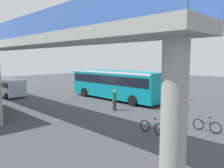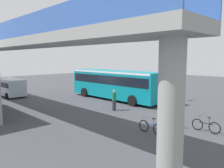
{
  "view_description": "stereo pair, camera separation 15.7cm",
  "coord_description": "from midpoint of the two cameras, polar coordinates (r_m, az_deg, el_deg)",
  "views": [
    {
      "loc": [
        -16.88,
        16.74,
        4.48
      ],
      "look_at": [
        0.78,
        -0.75,
        1.6
      ],
      "focal_mm": 35.7,
      "sensor_mm": 36.0,
      "label": 1
    },
    {
      "loc": [
        -16.99,
        16.63,
        4.48
      ],
      "look_at": [
        0.78,
        -0.75,
        1.6
      ],
      "focal_mm": 35.7,
      "sensor_mm": 36.0,
      "label": 2
    }
  ],
  "objects": [
    {
      "name": "traffic_sign",
      "position": [
        24.34,
        15.88,
        0.25
      ],
      "size": [
        0.08,
        0.6,
        2.8
      ],
      "color": "slate",
      "rests_on": "ground"
    },
    {
      "name": "lane_dash_centre",
      "position": [
        27.1,
        0.52,
        -2.9
      ],
      "size": [
        2.0,
        0.2,
        0.01
      ],
      "primitive_type": "cube",
      "color": "silver",
      "rests_on": "ground"
    },
    {
      "name": "ground",
      "position": [
        24.19,
        0.2,
        -4.06
      ],
      "size": [
        80.0,
        80.0,
        0.0
      ],
      "primitive_type": "plane",
      "color": "#424247"
    },
    {
      "name": "bicycle_orange",
      "position": [
        15.5,
        15.06,
        -8.98
      ],
      "size": [
        1.77,
        0.44,
        0.96
      ],
      "color": "black",
      "rests_on": "ground"
    },
    {
      "name": "city_bus",
      "position": [
        24.23,
        0.79,
        0.46
      ],
      "size": [
        11.54,
        2.85,
        3.15
      ],
      "color": "#0C8493",
      "rests_on": "ground"
    },
    {
      "name": "pedestrian",
      "position": [
        19.19,
        0.78,
        -4.18
      ],
      "size": [
        0.38,
        0.38,
        1.79
      ],
      "color": "#2D2D38",
      "rests_on": "ground"
    },
    {
      "name": "bicycle_blue",
      "position": [
        13.75,
        10.27,
        -10.87
      ],
      "size": [
        1.77,
        0.44,
        0.96
      ],
      "color": "black",
      "rests_on": "ground"
    },
    {
      "name": "lane_dash_right",
      "position": [
        30.03,
        -4.88,
        -1.99
      ],
      "size": [
        2.0,
        0.2,
        0.01
      ],
      "primitive_type": "cube",
      "color": "silver",
      "rests_on": "ground"
    },
    {
      "name": "parked_van",
      "position": [
        28.86,
        -24.45,
        -0.55
      ],
      "size": [
        4.8,
        2.17,
        2.05
      ],
      "color": "#B7BCC6",
      "rests_on": "ground"
    },
    {
      "name": "pedestrian_overpass",
      "position": [
        18.19,
        -23.25,
        7.9
      ],
      "size": [
        28.26,
        2.6,
        6.81
      ],
      "color": "gray",
      "rests_on": "ground"
    },
    {
      "name": "bicycle_black",
      "position": [
        14.98,
        23.17,
        -9.85
      ],
      "size": [
        1.77,
        0.44,
        0.96
      ],
      "color": "black",
      "rests_on": "ground"
    },
    {
      "name": "lane_dash_leftmost",
      "position": [
        22.26,
        15.27,
        -5.23
      ],
      "size": [
        2.0,
        0.2,
        0.01
      ],
      "primitive_type": "cube",
      "color": "silver",
      "rests_on": "ground"
    },
    {
      "name": "lane_dash_left",
      "position": [
        24.47,
        7.16,
        -3.98
      ],
      "size": [
        2.0,
        0.2,
        0.01
      ],
      "primitive_type": "cube",
      "color": "silver",
      "rests_on": "ground"
    }
  ]
}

